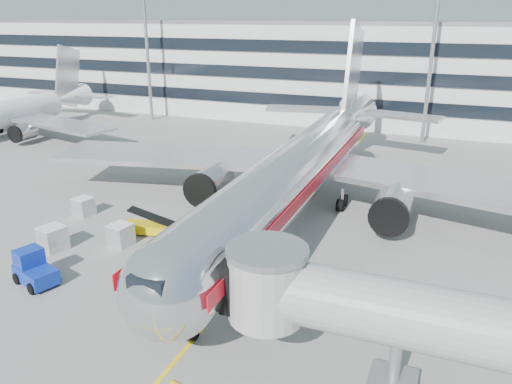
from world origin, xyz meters
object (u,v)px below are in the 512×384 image
at_px(belt_loader, 150,227).
at_px(baggage_tug, 34,269).
at_px(cargo_container_left, 53,238).
at_px(cargo_container_right, 84,206).
at_px(ramp_worker, 136,262).
at_px(cargo_container_front, 121,235).
at_px(main_jet, 302,167).

bearing_deg(belt_loader, baggage_tug, -105.93).
xyz_separation_m(cargo_container_left, cargo_container_right, (-2.45, 6.32, -0.13)).
relative_size(cargo_container_right, ramp_worker, 1.06).
bearing_deg(cargo_container_front, main_jet, 46.74).
distance_m(belt_loader, ramp_worker, 6.47).
bearing_deg(cargo_container_front, cargo_container_right, 150.19).
xyz_separation_m(main_jet, ramp_worker, (-7.13, -14.72, -3.42)).
bearing_deg(main_jet, cargo_container_right, -156.43).
xyz_separation_m(belt_loader, cargo_container_left, (-5.13, -5.08, 0.31)).
distance_m(cargo_container_right, cargo_container_front, 7.69).
bearing_deg(main_jet, baggage_tug, -124.46).
relative_size(main_jet, belt_loader, 11.26).
xyz_separation_m(belt_loader, baggage_tug, (-2.68, -9.40, 0.39)).
height_order(main_jet, ramp_worker, main_jet).
relative_size(cargo_container_left, cargo_container_right, 1.23).
relative_size(belt_loader, cargo_container_right, 2.62).
height_order(cargo_container_right, ramp_worker, ramp_worker).
bearing_deg(main_jet, cargo_container_left, -137.07).
bearing_deg(baggage_tug, cargo_container_right, 114.73).
height_order(cargo_container_left, cargo_container_right, cargo_container_left).
bearing_deg(ramp_worker, belt_loader, 53.22).
distance_m(baggage_tug, cargo_container_front, 7.05).
bearing_deg(cargo_container_front, belt_loader, 70.49).
relative_size(cargo_container_right, cargo_container_front, 0.96).
distance_m(cargo_container_right, ramp_worker, 12.51).
bearing_deg(baggage_tug, belt_loader, 74.07).
relative_size(baggage_tug, ramp_worker, 2.12).
distance_m(baggage_tug, cargo_container_left, 4.97).
xyz_separation_m(cargo_container_right, ramp_worker, (10.28, -7.12, 0.03)).
xyz_separation_m(main_jet, baggage_tug, (-12.52, -18.24, -3.24)).
xyz_separation_m(main_jet, cargo_container_left, (-14.97, -13.92, -3.32)).
distance_m(belt_loader, cargo_container_left, 7.22).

